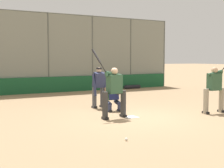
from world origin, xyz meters
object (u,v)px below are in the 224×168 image
umpire_home (99,86)px  catcher_behind_plate (113,96)px  batter_at_plate (114,91)px  baseball_loose (126,139)px  equipment_bag_dugout_side (132,87)px  batter_on_deck (214,88)px

umpire_home → catcher_behind_plate: bearing=91.2°
batter_at_plate → baseball_loose: bearing=59.3°
baseball_loose → umpire_home: bearing=-109.5°
batter_at_plate → catcher_behind_plate: (-0.66, -1.22, -0.33)m
umpire_home → equipment_bag_dugout_side: (-5.44, -5.94, -0.74)m
catcher_behind_plate → batter_at_plate: bearing=71.1°
baseball_loose → batter_at_plate: bearing=-113.7°
batter_at_plate → catcher_behind_plate: 1.42m
catcher_behind_plate → batter_on_deck: bearing=153.8°
baseball_loose → catcher_behind_plate: bearing=-115.3°
umpire_home → batter_on_deck: size_ratio=0.72×
equipment_bag_dugout_side → umpire_home: bearing=47.5°
batter_on_deck → equipment_bag_dugout_side: size_ratio=1.74×
baseball_loose → equipment_bag_dugout_side: equipment_bag_dugout_side is taller
umpire_home → baseball_loose: 5.13m
batter_at_plate → batter_on_deck: batter_at_plate is taller
batter_on_deck → equipment_bag_dugout_side: 9.36m
catcher_behind_plate → batter_on_deck: (-2.96, 2.13, 0.33)m
batter_at_plate → equipment_bag_dugout_side: batter_at_plate is taller
umpire_home → batter_on_deck: batter_on_deck is taller
catcher_behind_plate → equipment_bag_dugout_side: (-5.33, -6.89, -0.45)m
catcher_behind_plate → baseball_loose: 4.26m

